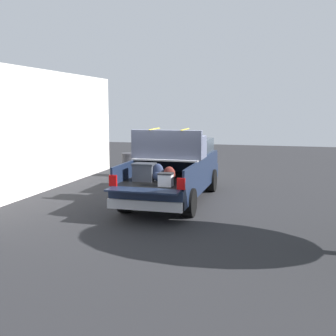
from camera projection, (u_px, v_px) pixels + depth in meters
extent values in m
plane|color=#262628|center=(173.00, 201.00, 13.03)|extent=(40.00, 40.00, 0.00)
cube|color=#162138|center=(173.00, 181.00, 12.95)|extent=(5.50, 1.92, 0.49)
cube|color=black|center=(162.00, 179.00, 11.77)|extent=(2.80, 1.80, 0.04)
cube|color=#162138|center=(131.00, 170.00, 11.98)|extent=(2.80, 0.06, 0.50)
cube|color=#162138|center=(195.00, 172.00, 11.49)|extent=(2.80, 0.06, 0.50)
cube|color=#162138|center=(175.00, 165.00, 13.04)|extent=(0.06, 1.80, 0.50)
cube|color=#162138|center=(143.00, 191.00, 10.17)|extent=(0.55, 1.80, 0.04)
cube|color=#B2B2B7|center=(170.00, 158.00, 12.43)|extent=(1.25, 1.92, 0.04)
cube|color=#162138|center=(183.00, 160.00, 14.17)|extent=(2.30, 1.92, 0.50)
cube|color=#2D3842|center=(183.00, 146.00, 14.00)|extent=(1.94, 1.76, 0.46)
cube|color=#162138|center=(192.00, 157.00, 15.46)|extent=(0.40, 1.82, 0.38)
cube|color=#B2B2B7|center=(145.00, 205.00, 10.37)|extent=(0.24, 1.92, 0.24)
cube|color=red|center=(113.00, 181.00, 10.62)|extent=(0.06, 0.20, 0.28)
cube|color=red|center=(181.00, 184.00, 10.16)|extent=(0.06, 0.20, 0.28)
cylinder|color=black|center=(162.00, 178.00, 14.88)|extent=(0.76, 0.30, 0.76)
cylinder|color=black|center=(211.00, 180.00, 14.42)|extent=(0.76, 0.30, 0.76)
cylinder|color=black|center=(126.00, 199.00, 11.54)|extent=(0.76, 0.30, 0.76)
cylinder|color=black|center=(189.00, 202.00, 11.08)|extent=(0.76, 0.30, 0.76)
cube|color=#474C56|center=(144.00, 173.00, 11.35)|extent=(0.40, 0.55, 0.43)
cube|color=#31353C|center=(144.00, 164.00, 11.32)|extent=(0.44, 0.59, 0.05)
ellipsoid|color=#283351|center=(158.00, 173.00, 11.22)|extent=(0.20, 0.31, 0.49)
ellipsoid|color=#283351|center=(157.00, 176.00, 11.12)|extent=(0.09, 0.22, 0.21)
ellipsoid|color=maroon|center=(169.00, 175.00, 11.10)|extent=(0.20, 0.33, 0.43)
ellipsoid|color=maroon|center=(168.00, 178.00, 11.00)|extent=(0.09, 0.23, 0.19)
cube|color=white|center=(166.00, 180.00, 10.58)|extent=(0.26, 0.34, 0.30)
cube|color=#262628|center=(166.00, 174.00, 10.56)|extent=(0.28, 0.36, 0.04)
cube|color=#4C5166|center=(170.00, 150.00, 12.40)|extent=(0.89, 2.06, 0.42)
cube|color=#4C5166|center=(166.00, 137.00, 11.99)|extent=(0.16, 2.06, 0.40)
cube|color=#4C5166|center=(140.00, 139.00, 12.65)|extent=(0.65, 0.20, 0.22)
cube|color=#4C5166|center=(201.00, 140.00, 12.16)|extent=(0.65, 0.20, 0.22)
cube|color=yellow|center=(154.00, 129.00, 12.43)|extent=(0.99, 0.03, 0.02)
cube|color=yellow|center=(185.00, 129.00, 12.19)|extent=(0.99, 0.03, 0.02)
cube|color=silver|center=(44.00, 131.00, 14.58)|extent=(10.37, 0.36, 4.10)
cylinder|color=#2D2D33|center=(129.00, 166.00, 17.49)|extent=(0.56, 0.56, 0.90)
cylinder|color=#2D2D33|center=(129.00, 154.00, 17.42)|extent=(0.60, 0.60, 0.08)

